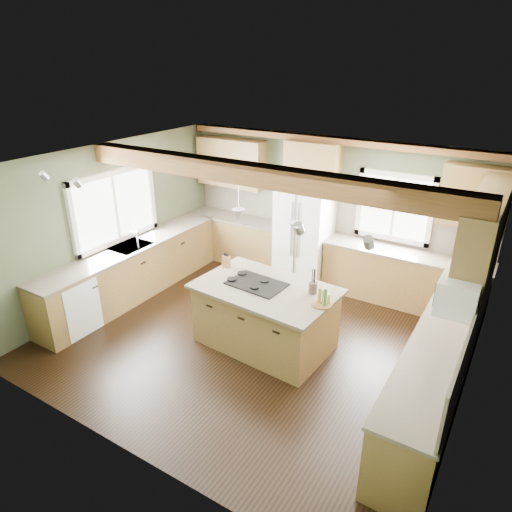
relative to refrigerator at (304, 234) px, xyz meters
The scene contains 37 objects.
floor 2.32m from the refrigerator, 81.95° to the right, with size 5.60×5.60×0.00m, color black.
ceiling 2.73m from the refrigerator, 81.95° to the right, with size 5.60×5.60×0.00m, color silver.
wall_back 0.63m from the refrigerator, 51.71° to the left, with size 5.60×5.60×0.00m, color #404833.
wall_left 3.30m from the refrigerator, 139.70° to the right, with size 5.00×5.00×0.00m, color #404833.
wall_right 3.78m from the refrigerator, 34.37° to the right, with size 5.00×5.00×0.00m, color #404833.
ceiling_beam 2.69m from the refrigerator, 82.12° to the right, with size 5.55×0.26×0.26m, color #4D3216.
soffit_trim 1.69m from the refrigerator, 43.03° to the left, with size 5.55×0.20×0.10m, color #4D3216.
backsplash_back 0.57m from the refrigerator, 50.58° to the left, with size 5.58×0.03×0.58m, color brown.
backsplash_right 3.73m from the refrigerator, 33.86° to the right, with size 0.03×3.70×0.58m, color brown.
base_cab_back_left 1.56m from the refrigerator, behind, with size 2.02×0.60×0.88m, color brown.
counter_back_left 1.49m from the refrigerator, behind, with size 2.06×0.64×0.04m, color #50473B.
base_cab_back_right 1.85m from the refrigerator, ahead, with size 2.62×0.60×0.88m, color brown.
counter_back_right 1.79m from the refrigerator, ahead, with size 2.66×0.64×0.04m, color #50473B.
base_cab_left 3.06m from the refrigerator, 136.74° to the right, with size 0.60×3.70×0.88m, color brown.
counter_left 3.02m from the refrigerator, 136.74° to the right, with size 0.64×3.74×0.04m, color #50473B.
base_cab_right 3.51m from the refrigerator, 36.47° to the right, with size 0.60×3.70×0.88m, color brown.
counter_right 3.48m from the refrigerator, 36.47° to the right, with size 0.64×3.74×0.04m, color #50473B.
upper_cab_back_left 2.00m from the refrigerator, behind, with size 1.40×0.35×0.90m, color brown.
upper_cab_over_fridge 1.27m from the refrigerator, 90.00° to the left, with size 0.96×0.35×0.70m, color brown.
upper_cab_right 3.34m from the refrigerator, 22.64° to the right, with size 0.35×2.20×0.90m, color brown.
upper_cab_back_corner 2.81m from the refrigerator, ahead, with size 0.90×0.35×0.90m, color brown.
window_left 3.30m from the refrigerator, 140.15° to the right, with size 0.04×1.60×1.05m, color white.
window_back 1.63m from the refrigerator, 13.94° to the left, with size 1.10×0.04×1.00m, color white.
sink 3.02m from the refrigerator, 136.74° to the right, with size 0.50×0.65×0.03m, color #262628.
faucet 2.90m from the refrigerator, 134.30° to the right, with size 0.02×0.02×0.28m, color #B2B2B7.
dishwasher 4.05m from the refrigerator, 123.02° to the right, with size 0.60×0.60×0.84m, color white.
oven 4.40m from the refrigerator, 50.38° to the right, with size 0.60×0.72×0.84m, color white.
microwave 3.66m from the refrigerator, 37.00° to the right, with size 0.40×0.70×0.38m, color white.
pendant_left 2.35m from the refrigerator, 89.28° to the right, with size 0.18×0.18×0.16m, color #B2B2B7.
pendant_right 2.58m from the refrigerator, 67.29° to the right, with size 0.18×0.18×0.16m, color #B2B2B7.
refrigerator is the anchor object (origin of this frame).
island 2.27m from the refrigerator, 77.66° to the right, with size 1.79×1.10×0.88m, color brown.
island_top 2.22m from the refrigerator, 77.66° to the right, with size 1.91×1.22×0.04m, color #50473B.
cooktop 2.18m from the refrigerator, 81.43° to the right, with size 0.78×0.52×0.02m, color black.
knife_block 1.94m from the refrigerator, 100.86° to the right, with size 0.11×0.08×0.18m, color brown.
utensil_crock 2.25m from the refrigerator, 61.05° to the right, with size 0.12×0.12×0.16m, color #36302B.
bottle_tray 2.58m from the refrigerator, 58.85° to the right, with size 0.26×0.26×0.24m, color brown, non-canonical shape.
Camera 1 is at (2.97, -4.84, 3.86)m, focal length 32.00 mm.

